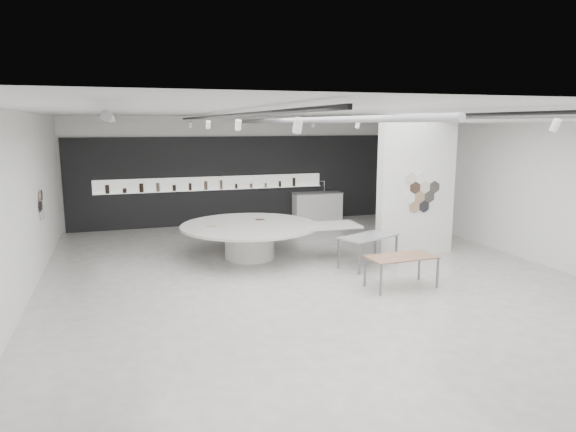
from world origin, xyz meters
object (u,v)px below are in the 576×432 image
object	(u,v)px
partition_column	(416,189)
kitchen_counter	(317,206)
display_island	(253,236)
sample_table_wood	(402,259)
sample_table_stone	(368,238)

from	to	relation	value
partition_column	kitchen_counter	xyz separation A→B (m)	(-0.69, 5.55, -1.28)
display_island	sample_table_wood	xyz separation A→B (m)	(2.47, -3.41, 0.05)
sample_table_wood	kitchen_counter	bearing A→B (deg)	81.62
sample_table_stone	kitchen_counter	xyz separation A→B (m)	(1.10, 6.31, -0.20)
sample_table_stone	kitchen_counter	bearing A→B (deg)	80.09
sample_table_stone	kitchen_counter	size ratio (longest dim) A/B	0.92
partition_column	display_island	distance (m)	4.60
sample_table_stone	display_island	bearing A→B (deg)	147.06
partition_column	display_island	size ratio (longest dim) A/B	0.76
sample_table_wood	sample_table_stone	size ratio (longest dim) A/B	0.90
sample_table_wood	sample_table_stone	world-z (taller)	sample_table_stone
partition_column	kitchen_counter	size ratio (longest dim) A/B	1.95
display_island	sample_table_stone	size ratio (longest dim) A/B	2.79
partition_column	sample_table_wood	world-z (taller)	partition_column
display_island	sample_table_stone	bearing A→B (deg)	-29.39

